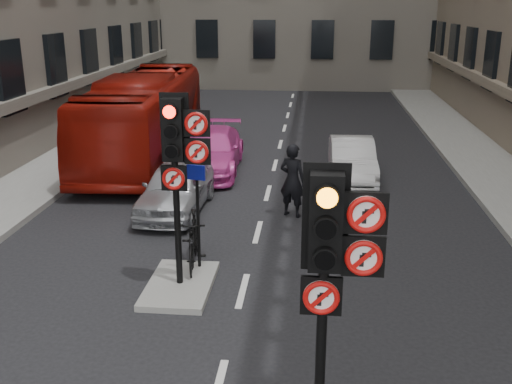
% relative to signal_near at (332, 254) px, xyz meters
% --- Properties ---
extents(pavement_left, '(3.00, 50.00, 0.16)m').
position_rel_signal_near_xyz_m(pavement_left, '(-8.69, 11.01, -2.50)').
color(pavement_left, gray).
rests_on(pavement_left, ground).
extents(centre_island, '(1.20, 2.00, 0.12)m').
position_rel_signal_near_xyz_m(centre_island, '(-2.69, 4.01, -2.52)').
color(centre_island, gray).
rests_on(centre_island, ground).
extents(signal_near, '(0.91, 0.40, 3.58)m').
position_rel_signal_near_xyz_m(signal_near, '(0.00, 0.00, 0.00)').
color(signal_near, black).
rests_on(signal_near, ground).
extents(signal_far, '(0.91, 0.40, 3.58)m').
position_rel_signal_near_xyz_m(signal_far, '(-2.60, 4.00, 0.12)').
color(signal_far, black).
rests_on(signal_far, centre_island).
extents(car_silver, '(1.59, 3.77, 1.27)m').
position_rel_signal_near_xyz_m(car_silver, '(-3.72, 8.31, -1.95)').
color(car_silver, '#B3B5BB').
rests_on(car_silver, ground).
extents(car_white, '(1.37, 3.73, 1.22)m').
position_rel_signal_near_xyz_m(car_white, '(0.94, 11.70, -1.97)').
color(car_white, silver).
rests_on(car_white, ground).
extents(car_pink, '(2.02, 4.61, 1.32)m').
position_rel_signal_near_xyz_m(car_pink, '(-3.47, 12.11, -1.92)').
color(car_pink, '#D23E9B').
rests_on(car_pink, ground).
extents(bus_red, '(2.96, 10.40, 2.86)m').
position_rel_signal_near_xyz_m(bus_red, '(-5.99, 13.66, -1.15)').
color(bus_red, maroon).
rests_on(bus_red, ground).
extents(motorcycle, '(0.76, 1.92, 1.12)m').
position_rel_signal_near_xyz_m(motorcycle, '(-2.61, 5.01, -2.02)').
color(motorcycle, black).
rests_on(motorcycle, ground).
extents(motorcyclist, '(0.80, 0.68, 1.87)m').
position_rel_signal_near_xyz_m(motorcyclist, '(-0.73, 8.22, -1.65)').
color(motorcyclist, black).
rests_on(motorcyclist, ground).
extents(info_sign, '(0.36, 0.15, 2.12)m').
position_rel_signal_near_xyz_m(info_sign, '(-2.45, 4.74, -1.09)').
color(info_sign, black).
rests_on(info_sign, centre_island).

